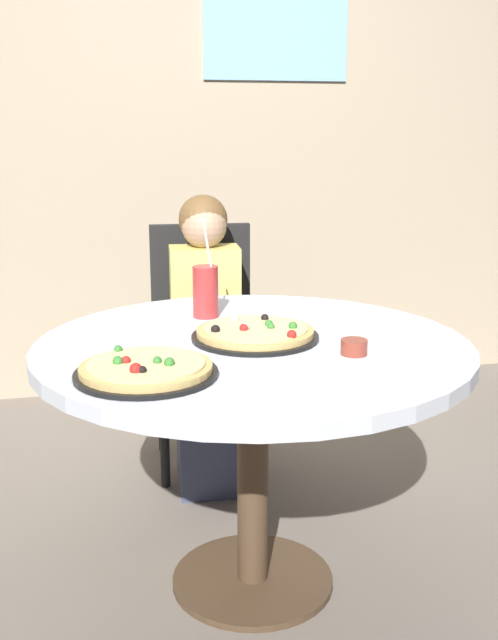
{
  "coord_description": "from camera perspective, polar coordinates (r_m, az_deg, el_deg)",
  "views": [
    {
      "loc": [
        -0.45,
        -1.96,
        1.33
      ],
      "look_at": [
        0.0,
        0.05,
        0.8
      ],
      "focal_mm": 42.63,
      "sensor_mm": 36.0,
      "label": 1
    }
  ],
  "objects": [
    {
      "name": "wall_with_window",
      "position": [
        3.86,
        -6.06,
        16.12
      ],
      "size": [
        5.2,
        0.14,
        2.9
      ],
      "color": "tan",
      "rests_on": "ground_plane"
    },
    {
      "name": "dining_table",
      "position": [
        2.12,
        0.29,
        -4.21
      ],
      "size": [
        1.21,
        1.21,
        0.75
      ],
      "color": "silver",
      "rests_on": "ground_plane"
    },
    {
      "name": "pizza_cheese",
      "position": [
        1.82,
        -7.75,
        -3.72
      ],
      "size": [
        0.34,
        0.34,
        0.05
      ],
      "color": "black",
      "rests_on": "dining_table"
    },
    {
      "name": "chair_wooden",
      "position": [
        3.03,
        -3.48,
        -0.91
      ],
      "size": [
        0.43,
        0.43,
        0.95
      ],
      "color": "black",
      "rests_on": "ground_plane"
    },
    {
      "name": "sauce_bowl",
      "position": [
        1.99,
        7.89,
        -2.02
      ],
      "size": [
        0.07,
        0.07,
        0.04
      ],
      "primitive_type": "cylinder",
      "color": "brown",
      "rests_on": "dining_table"
    },
    {
      "name": "ground_plane",
      "position": [
        2.41,
        0.27,
        -19.06
      ],
      "size": [
        8.0,
        8.0,
        0.0
      ],
      "primitive_type": "plane",
      "color": "slate"
    },
    {
      "name": "diner_child",
      "position": [
        2.87,
        -3.14,
        -2.75
      ],
      "size": [
        0.28,
        0.42,
        1.08
      ],
      "color": "#3F4766",
      "rests_on": "ground_plane"
    },
    {
      "name": "soda_cup",
      "position": [
        2.35,
        -3.28,
        2.16
      ],
      "size": [
        0.08,
        0.08,
        0.31
      ],
      "color": "#B73333",
      "rests_on": "dining_table"
    },
    {
      "name": "pizza_veggie",
      "position": [
        2.12,
        0.47,
        -1.01
      ],
      "size": [
        0.36,
        0.36,
        0.05
      ],
      "color": "black",
      "rests_on": "dining_table"
    }
  ]
}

